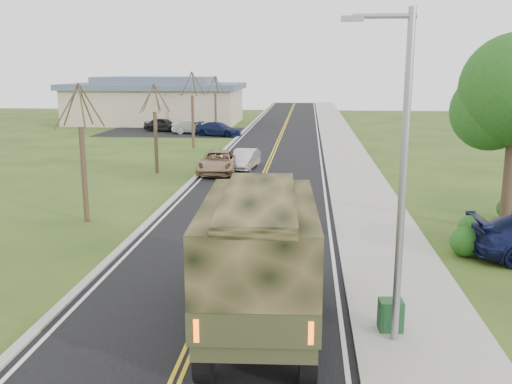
# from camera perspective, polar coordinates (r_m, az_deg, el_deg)

# --- Properties ---
(ground) EXTENTS (160.00, 160.00, 0.00)m
(ground) POSITION_cam_1_polar(r_m,az_deg,el_deg) (15.58, -5.67, -13.14)
(ground) COLOR #2C4316
(ground) RESTS_ON ground
(road) EXTENTS (8.00, 120.00, 0.01)m
(road) POSITION_cam_1_polar(r_m,az_deg,el_deg) (54.29, 2.29, 5.21)
(road) COLOR black
(road) RESTS_ON ground
(curb_right) EXTENTS (0.30, 120.00, 0.12)m
(curb_right) POSITION_cam_1_polar(r_m,az_deg,el_deg) (54.23, 6.69, 5.19)
(curb_right) COLOR #9E998E
(curb_right) RESTS_ON ground
(sidewalk_right) EXTENTS (3.20, 120.00, 0.10)m
(sidewalk_right) POSITION_cam_1_polar(r_m,az_deg,el_deg) (54.30, 8.54, 5.14)
(sidewalk_right) COLOR #9E998E
(sidewalk_right) RESTS_ON ground
(curb_left) EXTENTS (0.30, 120.00, 0.10)m
(curb_left) POSITION_cam_1_polar(r_m,az_deg,el_deg) (54.65, -2.08, 5.31)
(curb_left) COLOR #9E998E
(curb_left) RESTS_ON ground
(street_light) EXTENTS (1.65, 0.22, 8.00)m
(street_light) POSITION_cam_1_polar(r_m,az_deg,el_deg) (13.66, 14.14, 2.46)
(street_light) COLOR gray
(street_light) RESTS_ON ground
(bare_tree_a) EXTENTS (1.93, 2.26, 6.08)m
(bare_tree_a) POSITION_cam_1_polar(r_m,az_deg,el_deg) (26.05, -16.88, 2.81)
(bare_tree_a) COLOR #38281C
(bare_tree_a) RESTS_ON ground
(bare_tree_b) EXTENTS (1.83, 2.14, 5.73)m
(bare_tree_b) POSITION_cam_1_polar(r_m,az_deg,el_deg) (37.35, -10.01, 5.64)
(bare_tree_b) COLOR #38281C
(bare_tree_b) RESTS_ON ground
(bare_tree_c) EXTENTS (2.04, 2.39, 6.42)m
(bare_tree_c) POSITION_cam_1_polar(r_m,az_deg,el_deg) (48.95, -6.35, 7.64)
(bare_tree_c) COLOR #38281C
(bare_tree_c) RESTS_ON ground
(bare_tree_d) EXTENTS (1.88, 2.20, 5.91)m
(bare_tree_d) POSITION_cam_1_polar(r_m,az_deg,el_deg) (60.74, -4.07, 8.35)
(bare_tree_d) COLOR #38281C
(bare_tree_d) RESTS_ON ground
(commercial_building) EXTENTS (25.50, 21.50, 5.65)m
(commercial_building) POSITION_cam_1_polar(r_m,az_deg,el_deg) (72.37, -9.90, 8.94)
(commercial_building) COLOR tan
(commercial_building) RESTS_ON ground
(military_truck) EXTENTS (2.97, 7.65, 3.76)m
(military_truck) POSITION_cam_1_polar(r_m,az_deg,el_deg) (14.53, 0.40, -5.86)
(military_truck) COLOR black
(military_truck) RESTS_ON ground
(suv_champagne) EXTENTS (2.49, 5.21, 1.43)m
(suv_champagne) POSITION_cam_1_polar(r_m,az_deg,el_deg) (37.10, -3.78, 3.01)
(suv_champagne) COLOR #9B7B57
(suv_champagne) RESTS_ON ground
(sedan_silver) EXTENTS (1.91, 4.12, 1.31)m
(sedan_silver) POSITION_cam_1_polar(r_m,az_deg,el_deg) (38.57, -1.15, 3.30)
(sedan_silver) COLOR #BCBDC1
(sedan_silver) RESTS_ON ground
(utility_box_near) EXTENTS (0.63, 0.53, 0.80)m
(utility_box_near) POSITION_cam_1_polar(r_m,az_deg,el_deg) (15.29, 13.31, -11.88)
(utility_box_near) COLOR #184422
(utility_box_near) RESTS_ON sidewalk_right
(lot_car_dark) EXTENTS (4.57, 2.67, 1.46)m
(lot_car_dark) POSITION_cam_1_polar(r_m,az_deg,el_deg) (62.43, -9.20, 6.66)
(lot_car_dark) COLOR black
(lot_car_dark) RESTS_ON ground
(lot_car_silver) EXTENTS (4.68, 2.51, 1.46)m
(lot_car_silver) POSITION_cam_1_polar(r_m,az_deg,el_deg) (60.02, -6.31, 6.52)
(lot_car_silver) COLOR #A5A5AA
(lot_car_silver) RESTS_ON ground
(lot_car_navy) EXTENTS (5.11, 3.31, 1.38)m
(lot_car_navy) POSITION_cam_1_polar(r_m,az_deg,el_deg) (57.65, -3.77, 6.29)
(lot_car_navy) COLOR #0F1637
(lot_car_navy) RESTS_ON ground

